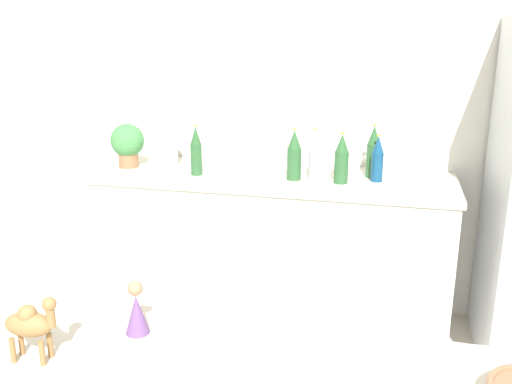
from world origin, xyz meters
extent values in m
cube|color=silver|center=(0.00, 2.73, 1.27)|extent=(8.00, 0.06, 2.55)
cube|color=white|center=(-0.38, 2.40, 0.43)|extent=(1.98, 0.60, 0.86)
cube|color=beige|center=(-0.38, 2.40, 0.88)|extent=(2.01, 0.63, 0.03)
cube|color=beige|center=(0.07, 0.46, 0.93)|extent=(1.81, 0.47, 0.03)
cylinder|color=#9E6B47|center=(-1.24, 2.38, 0.94)|extent=(0.11, 0.11, 0.08)
sphere|color=#478E4C|center=(-1.24, 2.38, 1.05)|extent=(0.20, 0.20, 0.20)
cylinder|color=white|center=(-1.01, 2.42, 1.02)|extent=(0.11, 0.11, 0.26)
cylinder|color=#2D6033|center=(-0.79, 2.30, 0.98)|extent=(0.06, 0.06, 0.17)
cone|color=#2D6033|center=(-0.79, 2.30, 1.12)|extent=(0.06, 0.06, 0.10)
cylinder|color=gold|center=(-0.79, 2.30, 1.17)|extent=(0.02, 0.02, 0.01)
cylinder|color=#2D6033|center=(0.01, 2.32, 0.98)|extent=(0.08, 0.08, 0.17)
cone|color=#2D6033|center=(0.01, 2.32, 1.11)|extent=(0.07, 0.07, 0.09)
cylinder|color=gold|center=(0.01, 2.32, 1.16)|extent=(0.03, 0.03, 0.01)
cylinder|color=navy|center=(0.19, 2.40, 0.97)|extent=(0.06, 0.06, 0.16)
cone|color=navy|center=(0.19, 2.40, 1.09)|extent=(0.06, 0.06, 0.09)
cylinder|color=gold|center=(0.19, 2.40, 1.14)|extent=(0.02, 0.02, 0.01)
cylinder|color=#2D6033|center=(-0.25, 2.33, 0.98)|extent=(0.08, 0.08, 0.17)
cone|color=#2D6033|center=(-0.25, 2.33, 1.12)|extent=(0.07, 0.07, 0.10)
cylinder|color=gold|center=(-0.25, 2.33, 1.17)|extent=(0.03, 0.03, 0.01)
cylinder|color=#B2B7BC|center=(-0.14, 2.34, 0.98)|extent=(0.06, 0.06, 0.17)
cone|color=#B2B7BC|center=(-0.14, 2.34, 1.12)|extent=(0.06, 0.06, 0.10)
cylinder|color=gold|center=(-0.14, 2.34, 1.17)|extent=(0.02, 0.02, 0.01)
cylinder|color=#2D6033|center=(0.17, 2.48, 0.99)|extent=(0.07, 0.07, 0.18)
cone|color=#2D6033|center=(0.17, 2.48, 1.13)|extent=(0.07, 0.07, 0.10)
cylinder|color=gold|center=(0.17, 2.48, 1.19)|extent=(0.03, 0.03, 0.01)
ellipsoid|color=olive|center=(-0.53, 0.38, 1.04)|extent=(0.12, 0.07, 0.06)
sphere|color=olive|center=(-0.53, 0.38, 1.07)|extent=(0.04, 0.04, 0.04)
cylinder|color=olive|center=(-0.47, 0.39, 1.07)|extent=(0.02, 0.02, 0.06)
sphere|color=olive|center=(-0.47, 0.39, 1.10)|extent=(0.03, 0.03, 0.03)
cylinder|color=olive|center=(-0.49, 0.40, 0.98)|extent=(0.01, 0.01, 0.06)
cylinder|color=olive|center=(-0.49, 0.37, 0.98)|extent=(0.01, 0.01, 0.06)
cylinder|color=olive|center=(-0.57, 0.40, 0.98)|extent=(0.01, 0.01, 0.06)
cylinder|color=olive|center=(-0.56, 0.36, 0.98)|extent=(0.01, 0.01, 0.06)
cone|color=#6B4784|center=(-0.34, 0.55, 1.00)|extent=(0.06, 0.06, 0.10)
sphere|color=#A37A5B|center=(-0.34, 0.55, 1.08)|extent=(0.04, 0.04, 0.04)
camera|label=1|loc=(0.25, -0.63, 1.71)|focal=40.00mm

